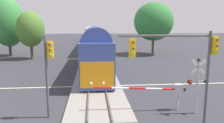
% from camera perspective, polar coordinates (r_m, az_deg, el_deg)
% --- Properties ---
extents(ground_plane, '(220.00, 220.00, 0.00)m').
position_cam_1_polar(ground_plane, '(21.14, -3.93, -6.27)').
color(ground_plane, '#333338').
extents(road_centre_stripe, '(44.00, 0.20, 0.01)m').
position_cam_1_polar(road_centre_stripe, '(21.14, -3.93, -6.26)').
color(road_centre_stripe, beige).
rests_on(road_centre_stripe, ground).
extents(railway_track, '(4.40, 80.00, 0.32)m').
position_cam_1_polar(railway_track, '(21.11, -3.94, -6.02)').
color(railway_track, gray).
rests_on(railway_track, ground).
extents(commuter_train, '(3.04, 67.53, 5.16)m').
position_cam_1_polar(commuter_train, '(49.35, -4.70, 6.08)').
color(commuter_train, '#384C93').
rests_on(commuter_train, railway_track).
extents(crossing_gate_near, '(6.21, 0.40, 1.80)m').
position_cam_1_polar(crossing_gate_near, '(15.49, 14.00, -7.04)').
color(crossing_gate_near, '#B7B7BC').
rests_on(crossing_gate_near, ground).
extents(crossing_signal_mast, '(1.36, 0.44, 3.69)m').
position_cam_1_polar(crossing_signal_mast, '(15.27, 21.03, -4.40)').
color(crossing_signal_mast, '#B2B2B7').
rests_on(crossing_signal_mast, ground).
extents(traffic_signal_median, '(0.53, 0.38, 5.06)m').
position_cam_1_polar(traffic_signal_median, '(13.95, -15.90, -0.62)').
color(traffic_signal_median, '#4C4C51').
rests_on(traffic_signal_median, ground).
extents(traffic_signal_near_right, '(5.54, 0.38, 5.40)m').
position_cam_1_polar(traffic_signal_near_right, '(12.85, 17.65, 1.62)').
color(traffic_signal_near_right, '#4C4C51').
rests_on(traffic_signal_near_right, ground).
extents(pine_left_background, '(5.80, 5.80, 10.11)m').
position_cam_1_polar(pine_left_background, '(43.85, -24.96, 8.95)').
color(pine_left_background, '#4C3828').
rests_on(pine_left_background, ground).
extents(oak_behind_train, '(4.41, 4.41, 7.80)m').
position_cam_1_polar(oak_behind_train, '(38.74, -20.08, 7.76)').
color(oak_behind_train, '#4C3828').
rests_on(oak_behind_train, ground).
extents(oak_far_right, '(7.24, 7.24, 9.67)m').
position_cam_1_polar(oak_far_right, '(42.73, 10.55, 9.96)').
color(oak_far_right, brown).
rests_on(oak_far_right, ground).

